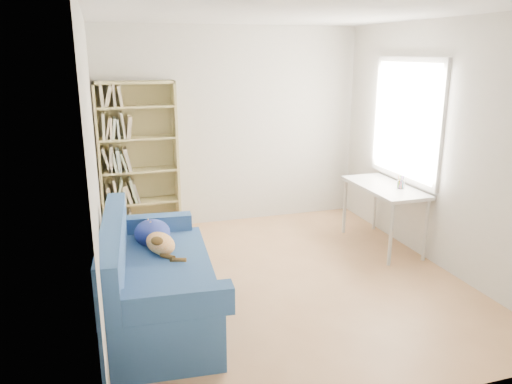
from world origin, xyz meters
The scene contains 6 objects.
ground centered at (0.00, 0.00, 0.00)m, with size 4.00×4.00×0.00m, color #B07C4F.
room_shell centered at (0.10, 0.03, 1.64)m, with size 3.54×4.04×2.62m.
sofa centered at (-1.33, -0.35, 0.35)m, with size 1.03×1.92×0.92m.
bookshelf centered at (-1.25, 1.83, 0.89)m, with size 0.96×0.30×1.93m.
desk centered at (1.46, 0.54, 0.67)m, with size 0.54×1.18×0.75m.
pen_cup centered at (1.57, 0.37, 0.81)m, with size 0.08×0.08×0.16m.
Camera 1 is at (-1.67, -4.41, 2.26)m, focal length 35.00 mm.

